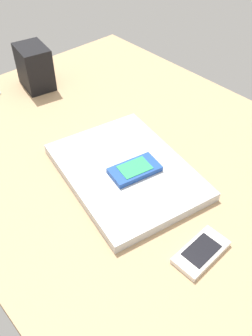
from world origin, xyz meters
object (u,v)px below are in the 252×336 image
Objects in this scene: cell_phone_on_laptop at (135,170)px; cell_phone_on_desk at (201,252)px; laptop_closed at (126,171)px; desk_organizer at (36,67)px.

cell_phone_on_desk is (-21.61, 4.08, -2.14)cm from cell_phone_on_laptop.
laptop_closed is 45.67cm from desk_organizer.
cell_phone_on_laptop is 0.95× the size of desk_organizer.
desk_organizer is (45.00, -5.97, 4.93)cm from laptop_closed.
cell_phone_on_laptop is at bearing -176.53° from desk_organizer.
laptop_closed is 2.84× the size of cell_phone_on_laptop.
desk_organizer is at bearing -7.89° from cell_phone_on_desk.
cell_phone_on_laptop is (-2.16, -0.52, 1.67)cm from laptop_closed.
laptop_closed is at bearing -8.51° from cell_phone_on_desk.
cell_phone_on_desk is 69.64cm from desk_organizer.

